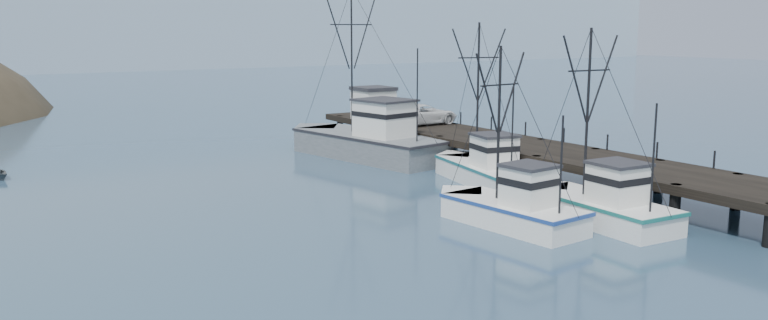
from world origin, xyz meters
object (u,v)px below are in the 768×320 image
Objects in this scene: pier at (513,146)px; trawler_far at (483,169)px; trawler_near at (596,206)px; work_vessel at (365,141)px; pier_shed at (373,103)px; pickup_truck at (422,114)px; trawler_mid at (508,210)px.

trawler_far is (-4.25, -1.91, -0.87)m from pier.
trawler_near is 22.70m from work_vessel.
pier is 16.22m from pier_shed.
trawler_near is at bearing -97.90° from trawler_far.
pickup_truck is at bearing 9.63° from work_vessel.
trawler_near reaches higher than pier.
trawler_far is 0.67× the size of work_vessel.
trawler_near is at bearing -98.40° from pier_shed.
work_vessel is (-5.90, 10.03, -0.46)m from pier.
trawler_near is 4.66m from trawler_mid.
pier is at bearing -59.51° from work_vessel.
pickup_truck is at bearing 71.49° from trawler_far.
pier is 4.35× the size of trawler_near.
trawler_far reaches higher than trawler_near.
trawler_mid is at bearing 152.92° from pickup_truck.
pier is 13.94m from trawler_near.
work_vessel is at bearing 97.89° from trawler_far.
trawler_mid is (-10.06, -10.90, -0.87)m from pier.
pickup_truck is (4.34, 12.96, 2.02)m from trawler_far.
trawler_mid is 0.59× the size of work_vessel.
pickup_truck reaches higher than pier.
trawler_mid is 28.40m from pier_shed.
pickup_truck is at bearing 89.54° from pier.
trawler_far is at bearing 159.22° from pickup_truck.
trawler_far is (1.49, 10.76, 0.00)m from trawler_near.
pier is at bearing 24.23° from trawler_far.
work_vessel is at bearing 120.49° from pier.
trawler_mid is at bearing -132.69° from pier.
trawler_mid is 2.89× the size of pier_shed.
trawler_far is 18.37m from pier_shed.
trawler_far is at bearing -155.77° from pier.
pier is at bearing 177.27° from pickup_truck.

